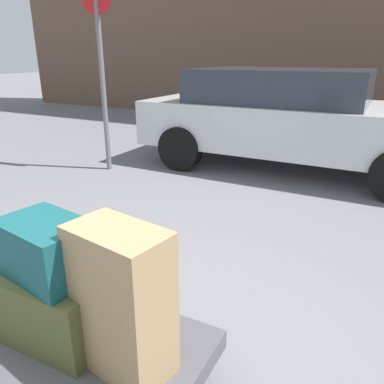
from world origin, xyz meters
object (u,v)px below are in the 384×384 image
suitcase_tan_front_right (122,302)px  no_parking_sign (101,56)px  parked_car (290,117)px  duffel_bag_teal_topmost_pile (47,249)px  luggage_cart (77,350)px  duffel_bag_olive_front_left (56,305)px

suitcase_tan_front_right → no_parking_sign: 4.32m
parked_car → no_parking_sign: size_ratio=1.66×
parked_car → no_parking_sign: 2.79m
duffel_bag_teal_topmost_pile → luggage_cart: bearing=18.4°
duffel_bag_olive_front_left → parked_car: 4.53m
luggage_cart → no_parking_sign: size_ratio=0.48×
duffel_bag_olive_front_left → duffel_bag_teal_topmost_pile: 0.30m
duffel_bag_teal_topmost_pile → no_parking_sign: no_parking_sign is taller
luggage_cart → duffel_bag_teal_topmost_pile: (-0.08, -0.01, 0.54)m
suitcase_tan_front_right → parked_car: (-0.44, 4.53, 0.10)m
luggage_cart → duffel_bag_olive_front_left: duffel_bag_olive_front_left is taller
no_parking_sign → parked_car: bearing=29.9°
duffel_bag_teal_topmost_pile → no_parking_sign: bearing=135.3°
no_parking_sign → duffel_bag_teal_topmost_pile: bearing=-53.7°
suitcase_tan_front_right → parked_car: parked_car is taller
luggage_cart → duffel_bag_olive_front_left: 0.25m
suitcase_tan_front_right → duffel_bag_olive_front_left: bearing=-171.0°
duffel_bag_olive_front_left → parked_car: parked_car is taller
duffel_bag_olive_front_left → no_parking_sign: (-2.35, 3.20, 1.08)m
suitcase_tan_front_right → parked_car: size_ratio=0.15×
luggage_cart → suitcase_tan_front_right: 0.51m
duffel_bag_olive_front_left → luggage_cart: bearing=8.5°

